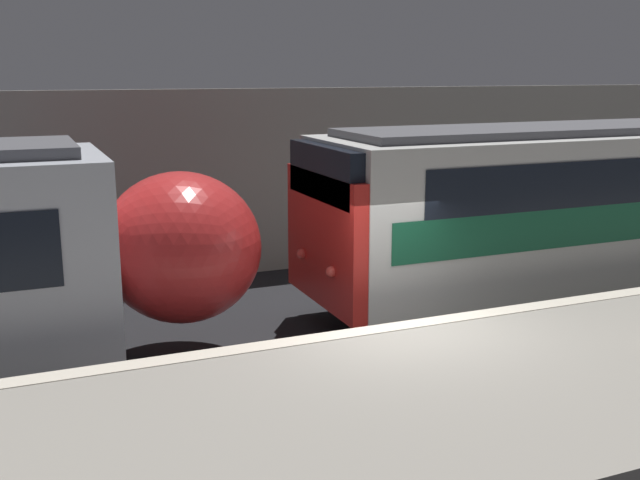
# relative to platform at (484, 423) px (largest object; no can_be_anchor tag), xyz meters

# --- Properties ---
(ground_plane) EXTENTS (120.00, 120.00, 0.00)m
(ground_plane) POSITION_rel_platform_xyz_m (0.00, 2.11, -0.53)
(ground_plane) COLOR black
(platform) EXTENTS (40.00, 4.22, 1.06)m
(platform) POSITION_rel_platform_xyz_m (0.00, 0.00, 0.00)
(platform) COLOR gray
(platform) RESTS_ON ground
(station_rear_barrier) EXTENTS (50.00, 0.15, 4.05)m
(station_rear_barrier) POSITION_rel_platform_xyz_m (0.00, 9.11, 1.50)
(station_rear_barrier) COLOR #9E998E
(station_rear_barrier) RESTS_ON ground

